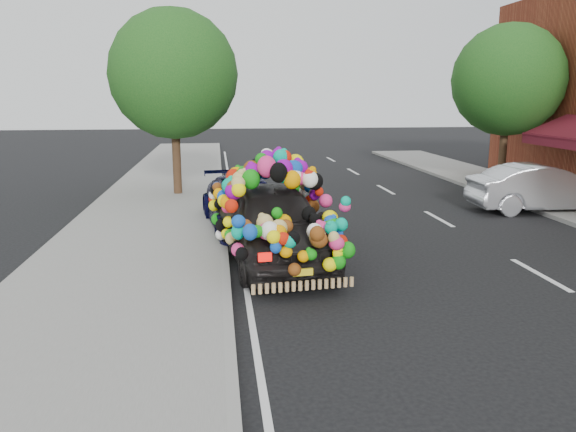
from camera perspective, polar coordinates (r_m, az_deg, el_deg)
The scene contains 9 objects.
ground at distance 10.40m, azimuth 6.87°, elevation -6.71°, with size 100.00×100.00×0.00m, color black.
sidewalk at distance 10.26m, azimuth -17.32°, elevation -7.11°, with size 4.00×60.00×0.12m, color gray.
kerb at distance 10.09m, azimuth -6.28°, elevation -6.91°, with size 0.15×60.00×0.13m, color gray.
lane_markings at distance 11.78m, azimuth 24.20°, elevation -5.43°, with size 6.00×50.00×0.01m, color silver, non-canonical shape.
tree_near_sidewalk at distance 19.10m, azimuth -11.59°, elevation 13.92°, with size 4.20×4.20×6.13m.
tree_far_b at distance 22.17m, azimuth 21.48°, elevation 12.72°, with size 4.00×4.00×5.90m.
plush_art_car at distance 11.40m, azimuth -1.55°, elevation 1.05°, with size 2.77×5.09×2.24m.
navy_sedan at distance 14.31m, azimuth -4.47°, elevation 1.24°, with size 1.82×4.48×1.30m, color black.
silver_hatchback at distance 18.05m, azimuth 24.50°, elevation 2.58°, with size 1.47×4.21×1.39m, color #BABBC2.
Camera 1 is at (-2.45, -9.54, 3.34)m, focal length 35.00 mm.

